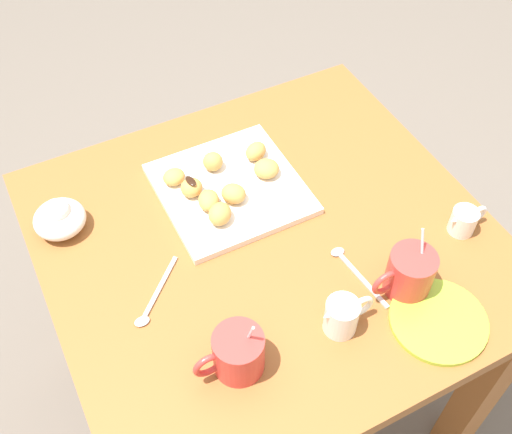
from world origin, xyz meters
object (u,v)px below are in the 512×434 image
pastry_plate_square (230,189)px  beignet_0 (209,200)px  coffee_mug_red_right (237,352)px  beignet_2 (234,194)px  coffee_mug_red_left (409,272)px  beignet_5 (191,188)px  cream_pitcher_white (342,315)px  beignet_1 (266,169)px  beignet_6 (256,151)px  ice_cream_bowl (59,218)px  saucer_lime_left (438,321)px  beignet_3 (213,161)px  beignet_4 (174,177)px  chocolate_sauce_pitcher (464,220)px  dining_table (268,276)px  beignet_7 (220,214)px

pastry_plate_square → beignet_0: (0.06, 0.03, 0.02)m
coffee_mug_red_right → beignet_2: bearing=-114.7°
coffee_mug_red_left → beignet_5: 0.47m
cream_pitcher_white → beignet_1: 0.38m
beignet_6 → ice_cream_bowl: bearing=-1.4°
coffee_mug_red_right → saucer_lime_left: bearing=166.1°
beignet_5 → beignet_0: bearing=110.9°
beignet_1 → beignet_5: (0.16, -0.02, 0.00)m
saucer_lime_left → beignet_3: bearing=-68.6°
beignet_4 → chocolate_sauce_pitcher: bearing=141.6°
coffee_mug_red_right → beignet_0: (-0.10, -0.34, -0.01)m
dining_table → beignet_4: bearing=-61.9°
coffee_mug_red_left → beignet_1: size_ratio=2.62×
dining_table → beignet_0: bearing=-57.3°
beignet_3 → beignet_5: beignet_3 is taller
beignet_1 → beignet_5: beignet_5 is taller
ice_cream_bowl → beignet_0: ice_cream_bowl is taller
saucer_lime_left → beignet_1: beignet_1 is taller
dining_table → coffee_mug_red_left: bearing=127.8°
coffee_mug_red_right → beignet_6: bearing=-120.7°
saucer_lime_left → chocolate_sauce_pitcher: bearing=-138.9°
beignet_6 → beignet_7: 0.19m
pastry_plate_square → beignet_3: (0.01, -0.06, 0.03)m
coffee_mug_red_left → beignet_3: coffee_mug_red_left is taller
beignet_5 → saucer_lime_left: bearing=120.1°
ice_cream_bowl → beignet_5: 0.27m
beignet_2 → beignet_3: size_ratio=1.20×
beignet_1 → cream_pitcher_white: bearing=82.5°
dining_table → ice_cream_bowl: 0.45m
beignet_2 → beignet_7: (0.05, 0.04, 0.00)m
beignet_0 → beignet_3: bearing=-119.1°
coffee_mug_red_left → saucer_lime_left: coffee_mug_red_left is taller
chocolate_sauce_pitcher → beignet_1: chocolate_sauce_pitcher is taller
saucer_lime_left → beignet_3: size_ratio=4.08×
beignet_2 → beignet_4: 0.14m
pastry_plate_square → beignet_5: beignet_5 is taller
cream_pitcher_white → beignet_7: 0.32m
chocolate_sauce_pitcher → beignet_1: bearing=-46.7°
coffee_mug_red_right → saucer_lime_left: size_ratio=0.76×
beignet_2 → beignet_7: size_ratio=0.97×
beignet_2 → beignet_4: (0.09, -0.10, -0.00)m
dining_table → beignet_0: size_ratio=16.18×
beignet_4 → beignet_6: (-0.19, 0.01, 0.00)m
coffee_mug_red_right → beignet_7: coffee_mug_red_right is taller
chocolate_sauce_pitcher → beignet_1: (0.28, -0.30, 0.00)m
chocolate_sauce_pitcher → beignet_2: bearing=-35.4°
cream_pitcher_white → ice_cream_bowl: 0.59m
beignet_2 → beignet_6: size_ratio=1.00×
coffee_mug_red_left → pastry_plate_square: bearing=-63.3°
cream_pitcher_white → beignet_4: cream_pitcher_white is taller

